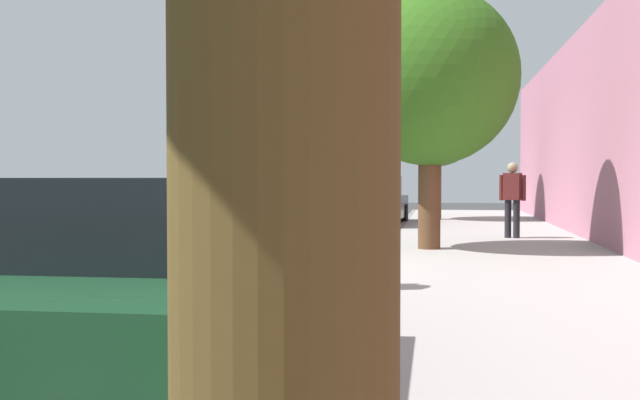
# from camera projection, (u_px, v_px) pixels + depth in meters

# --- Properties ---
(ground) EXTENTS (64.72, 64.72, 0.00)m
(ground) POSITION_uv_depth(u_px,v_px,m) (249.00, 270.00, 12.63)
(ground) COLOR #373737
(sidewalk) EXTENTS (4.21, 40.45, 0.12)m
(sidewalk) POSITION_uv_depth(u_px,v_px,m) (511.00, 271.00, 11.98)
(sidewalk) COLOR #A5A29C
(sidewalk) RESTS_ON ground
(curb_edge) EXTENTS (0.16, 40.45, 0.12)m
(curb_edge) POSITION_uv_depth(u_px,v_px,m) (371.00, 268.00, 12.32)
(curb_edge) COLOR gray
(curb_edge) RESTS_ON ground
(lane_stripe_centre) EXTENTS (0.14, 40.00, 0.01)m
(lane_stripe_centre) POSITION_uv_depth(u_px,v_px,m) (76.00, 268.00, 12.86)
(lane_stripe_centre) COLOR white
(lane_stripe_centre) RESTS_ON ground
(lane_stripe_bike_edge) EXTENTS (0.12, 40.45, 0.01)m
(lane_stripe_bike_edge) POSITION_uv_depth(u_px,v_px,m) (280.00, 270.00, 12.55)
(lane_stripe_bike_edge) COLOR white
(lane_stripe_bike_edge) RESTS_ON ground
(parked_sedan_green_second) EXTENTS (1.87, 4.42, 1.52)m
(parked_sedan_green_second) POSITION_uv_depth(u_px,v_px,m) (157.00, 281.00, 5.71)
(parked_sedan_green_second) COLOR #1E512D
(parked_sedan_green_second) RESTS_ON ground
(parked_sedan_black_mid) EXTENTS (1.98, 4.47, 1.52)m
(parked_sedan_black_mid) POSITION_uv_depth(u_px,v_px,m) (372.00, 202.00, 22.95)
(parked_sedan_black_mid) COLOR black
(parked_sedan_black_mid) RESTS_ON ground
(bicycle_at_curb) EXTENTS (1.67, 0.71, 0.78)m
(bicycle_at_curb) POSITION_uv_depth(u_px,v_px,m) (321.00, 262.00, 10.23)
(bicycle_at_curb) COLOR black
(bicycle_at_curb) RESTS_ON ground
(cyclist_with_backpack) EXTENTS (0.51, 0.57, 1.65)m
(cyclist_with_backpack) POSITION_uv_depth(u_px,v_px,m) (333.00, 218.00, 9.72)
(cyclist_with_backpack) COLOR #C6B284
(cyclist_with_backpack) RESTS_ON ground
(street_tree_far_end) EXTENTS (3.42, 3.42, 5.04)m
(street_tree_far_end) POSITION_uv_depth(u_px,v_px,m) (430.00, 78.00, 14.87)
(street_tree_far_end) COLOR brown
(street_tree_far_end) RESTS_ON sidewalk
(street_tree_corner) EXTENTS (3.24, 3.24, 4.81)m
(street_tree_corner) POSITION_uv_depth(u_px,v_px,m) (435.00, 120.00, 25.00)
(street_tree_corner) COLOR brown
(street_tree_corner) RESTS_ON sidewalk
(pedestrian_on_phone) EXTENTS (0.58, 0.36, 1.72)m
(pedestrian_on_phone) POSITION_uv_depth(u_px,v_px,m) (512.00, 195.00, 17.56)
(pedestrian_on_phone) COLOR black
(pedestrian_on_phone) RESTS_ON sidewalk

